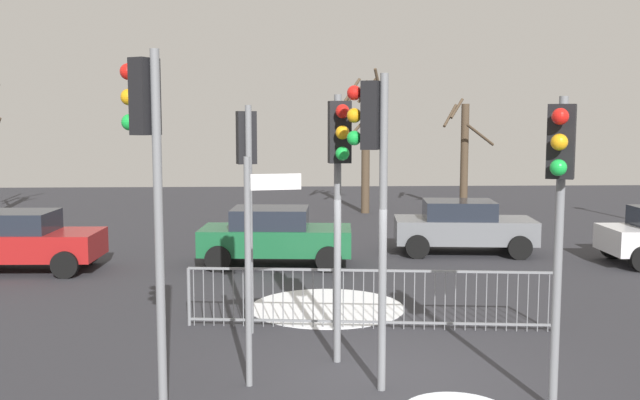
# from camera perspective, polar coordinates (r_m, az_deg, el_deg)

# --- Properties ---
(ground_plane) EXTENTS (60.00, 60.00, 0.00)m
(ground_plane) POSITION_cam_1_polar(r_m,az_deg,el_deg) (10.78, 5.36, -13.64)
(ground_plane) COLOR #2D2D33
(traffic_light_foreground_left) EXTENTS (0.34, 0.57, 4.05)m
(traffic_light_foreground_left) POSITION_cam_1_polar(r_m,az_deg,el_deg) (10.55, 1.54, 2.51)
(traffic_light_foreground_left) COLOR slate
(traffic_light_foreground_left) RESTS_ON ground
(traffic_light_rear_left) EXTENTS (0.51, 0.42, 4.50)m
(traffic_light_rear_left) POSITION_cam_1_polar(r_m,az_deg,el_deg) (8.78, -13.50, 3.70)
(traffic_light_rear_left) COLOR slate
(traffic_light_rear_left) RESTS_ON ground
(traffic_light_mid_right) EXTENTS (0.37, 0.55, 3.93)m
(traffic_light_mid_right) POSITION_cam_1_polar(r_m,az_deg,el_deg) (12.39, -5.82, 2.63)
(traffic_light_mid_right) COLOR slate
(traffic_light_mid_right) RESTS_ON ground
(traffic_light_foreground_right) EXTENTS (0.53, 0.40, 4.29)m
(traffic_light_foreground_right) POSITION_cam_1_polar(r_m,az_deg,el_deg) (9.60, 4.23, 3.15)
(traffic_light_foreground_right) COLOR slate
(traffic_light_foreground_right) RESTS_ON ground
(traffic_light_rear_right) EXTENTS (0.40, 0.53, 3.97)m
(traffic_light_rear_right) POSITION_cam_1_polar(r_m,az_deg,el_deg) (9.22, 18.47, 1.25)
(traffic_light_rear_right) COLOR slate
(traffic_light_rear_right) RESTS_ON ground
(direction_sign_post) EXTENTS (0.78, 0.21, 3.19)m
(direction_sign_post) POSITION_cam_1_polar(r_m,az_deg,el_deg) (9.90, -5.39, -4.70)
(direction_sign_post) COLOR slate
(direction_sign_post) RESTS_ON ground
(pedestrian_guard_railing) EXTENTS (6.47, 0.74, 1.07)m
(pedestrian_guard_railing) POSITION_cam_1_polar(r_m,az_deg,el_deg) (12.84, 3.87, -7.76)
(pedestrian_guard_railing) COLOR slate
(pedestrian_guard_railing) RESTS_ON ground
(car_green_far) EXTENTS (3.91, 2.16, 1.47)m
(car_green_far) POSITION_cam_1_polar(r_m,az_deg,el_deg) (18.35, -3.61, -2.81)
(car_green_far) COLOR #195933
(car_green_far) RESTS_ON ground
(car_red_trailing) EXTENTS (3.85, 2.02, 1.47)m
(car_red_trailing) POSITION_cam_1_polar(r_m,az_deg,el_deg) (19.08, -22.75, -2.94)
(car_red_trailing) COLOR maroon
(car_red_trailing) RESTS_ON ground
(car_grey_mid) EXTENTS (3.95, 2.23, 1.47)m
(car_grey_mid) POSITION_cam_1_polar(r_m,az_deg,el_deg) (20.32, 11.25, -2.02)
(car_grey_mid) COLOR slate
(car_grey_mid) RESTS_ON ground
(bare_tree_centre) EXTENTS (2.08, 2.08, 4.57)m
(bare_tree_centre) POSITION_cam_1_polar(r_m,az_deg,el_deg) (29.39, 11.36, 3.58)
(bare_tree_centre) COLOR #473828
(bare_tree_centre) RESTS_ON ground
(bare_tree_right) EXTENTS (1.81, 1.81, 5.66)m
(bare_tree_right) POSITION_cam_1_polar(r_m,az_deg,el_deg) (28.57, 3.60, 4.70)
(bare_tree_right) COLOR #473828
(bare_tree_right) RESTS_ON ground
(snow_patch_island) EXTENTS (3.05, 3.05, 0.01)m
(snow_patch_island) POSITION_cam_1_polar(r_m,az_deg,el_deg) (14.34, 0.56, -8.49)
(snow_patch_island) COLOR white
(snow_patch_island) RESTS_ON ground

